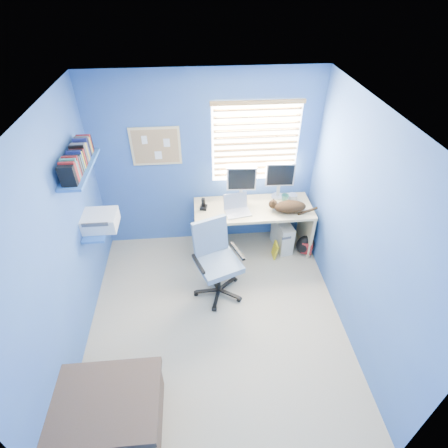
{
  "coord_description": "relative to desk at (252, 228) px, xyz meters",
  "views": [
    {
      "loc": [
        -0.14,
        -2.64,
        3.52
      ],
      "look_at": [
        0.15,
        0.65,
        0.95
      ],
      "focal_mm": 28.0,
      "sensor_mm": 36.0,
      "label": 1
    }
  ],
  "objects": [
    {
      "name": "floor",
      "position": [
        -0.61,
        -1.26,
        -0.37
      ],
      "size": [
        3.0,
        3.2,
        0.0
      ],
      "primitive_type": "cube",
      "color": "tan",
      "rests_on": "ground"
    },
    {
      "name": "ceiling",
      "position": [
        -0.61,
        -1.26,
        2.13
      ],
      "size": [
        3.0,
        3.2,
        0.0
      ],
      "primitive_type": "cube",
      "color": "white",
      "rests_on": "wall_back"
    },
    {
      "name": "wall_back",
      "position": [
        -0.61,
        0.34,
        0.88
      ],
      "size": [
        3.0,
        0.01,
        2.5
      ],
      "primitive_type": "cube",
      "color": "#3256A7",
      "rests_on": "ground"
    },
    {
      "name": "wall_front",
      "position": [
        -0.61,
        -2.86,
        0.88
      ],
      "size": [
        3.0,
        0.01,
        2.5
      ],
      "primitive_type": "cube",
      "color": "#3256A7",
      "rests_on": "ground"
    },
    {
      "name": "wall_left",
      "position": [
        -2.11,
        -1.26,
        0.88
      ],
      "size": [
        0.01,
        3.2,
        2.5
      ],
      "primitive_type": "cube",
      "color": "#3256A7",
      "rests_on": "ground"
    },
    {
      "name": "wall_right",
      "position": [
        0.89,
        -1.26,
        0.88
      ],
      "size": [
        0.01,
        3.2,
        2.5
      ],
      "primitive_type": "cube",
      "color": "#3256A7",
      "rests_on": "ground"
    },
    {
      "name": "desk",
      "position": [
        0.0,
        0.0,
        0.0
      ],
      "size": [
        1.63,
        0.65,
        0.74
      ],
      "primitive_type": "cube",
      "color": "#CFBA85",
      "rests_on": "floor"
    },
    {
      "name": "laptop",
      "position": [
        -0.23,
        -0.11,
        0.48
      ],
      "size": [
        0.37,
        0.32,
        0.22
      ],
      "primitive_type": "cube",
      "rotation": [
        0.0,
        0.0,
        0.18
      ],
      "color": "silver",
      "rests_on": "desk"
    },
    {
      "name": "monitor_left",
      "position": [
        -0.16,
        0.17,
        0.64
      ],
      "size": [
        0.41,
        0.15,
        0.54
      ],
      "primitive_type": "cube",
      "rotation": [
        0.0,
        0.0,
        -0.07
      ],
      "color": "silver",
      "rests_on": "desk"
    },
    {
      "name": "monitor_right",
      "position": [
        0.39,
        0.23,
        0.64
      ],
      "size": [
        0.41,
        0.14,
        0.54
      ],
      "primitive_type": "cube",
      "rotation": [
        0.0,
        0.0,
        -0.05
      ],
      "color": "silver",
      "rests_on": "desk"
    },
    {
      "name": "phone",
      "position": [
        -0.69,
        0.03,
        0.45
      ],
      "size": [
        0.11,
        0.13,
        0.17
      ],
      "primitive_type": "cube",
      "rotation": [
        0.0,
        0.0,
        -0.21
      ],
      "color": "black",
      "rests_on": "desk"
    },
    {
      "name": "mug",
      "position": [
        0.47,
        0.12,
        0.42
      ],
      "size": [
        0.1,
        0.09,
        0.1
      ],
      "primitive_type": "imported",
      "color": "#327667",
      "rests_on": "desk"
    },
    {
      "name": "cd_spindle",
      "position": [
        0.59,
        0.16,
        0.41
      ],
      "size": [
        0.13,
        0.13,
        0.07
      ],
      "primitive_type": "cylinder",
      "color": "silver",
      "rests_on": "desk"
    },
    {
      "name": "cat",
      "position": [
        0.47,
        -0.14,
        0.45
      ],
      "size": [
        0.48,
        0.34,
        0.15
      ],
      "primitive_type": "ellipsoid",
      "rotation": [
        0.0,
        0.0,
        -0.28
      ],
      "color": "black",
      "rests_on": "desk"
    },
    {
      "name": "tower_pc",
      "position": [
        0.45,
        -0.02,
        -0.14
      ],
      "size": [
        0.26,
        0.47,
        0.45
      ],
      "primitive_type": "cube",
      "rotation": [
        0.0,
        0.0,
        0.17
      ],
      "color": "beige",
      "rests_on": "floor"
    },
    {
      "name": "drawer_boxes",
      "position": [
        -0.57,
        0.08,
        -0.17
      ],
      "size": [
        0.35,
        0.28,
        0.41
      ],
      "primitive_type": "cube",
      "color": "tan",
      "rests_on": "floor"
    },
    {
      "name": "yellow_book",
      "position": [
        0.31,
        -0.22,
        -0.25
      ],
      "size": [
        0.03,
        0.17,
        0.24
      ],
      "primitive_type": "cube",
      "color": "yellow",
      "rests_on": "floor"
    },
    {
      "name": "backpack",
      "position": [
        0.76,
        -0.19,
        -0.21
      ],
      "size": [
        0.33,
        0.29,
        0.31
      ],
      "primitive_type": "ellipsoid",
      "rotation": [
        0.0,
        0.0,
        -0.41
      ],
      "color": "black",
      "rests_on": "floor"
    },
    {
      "name": "bed_corner",
      "position": [
        -1.7,
        -2.37,
        -0.13
      ],
      "size": [
        1.0,
        0.71,
        0.48
      ],
      "primitive_type": "cube",
      "color": "brown",
      "rests_on": "floor"
    },
    {
      "name": "office_chair",
      "position": [
        -0.57,
        -0.79,
        0.01
      ],
      "size": [
        0.77,
        0.77,
        1.02
      ],
      "color": "black",
      "rests_on": "floor"
    },
    {
      "name": "window_blinds",
      "position": [
        0.04,
        0.31,
        1.18
      ],
      "size": [
        1.15,
        0.05,
        1.1
      ],
      "color": "white",
      "rests_on": "ground"
    },
    {
      "name": "corkboard",
      "position": [
        -1.26,
        0.33,
        1.18
      ],
      "size": [
        0.64,
        0.02,
        0.52
      ],
      "color": "#CFBA85",
      "rests_on": "ground"
    },
    {
      "name": "wall_shelves",
      "position": [
        -1.96,
        -0.51,
        1.06
      ],
      "size": [
        0.42,
        0.9,
        1.05
      ],
      "color": "blue",
      "rests_on": "ground"
    }
  ]
}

